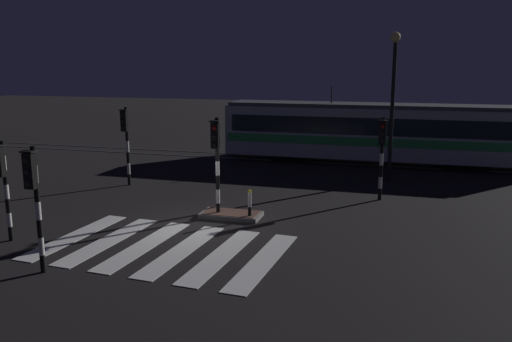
% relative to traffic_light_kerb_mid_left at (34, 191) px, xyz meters
% --- Properties ---
extents(ground_plane, '(120.00, 120.00, 0.00)m').
position_rel_traffic_light_kerb_mid_left_xyz_m(ground_plane, '(2.19, 4.80, -2.20)').
color(ground_plane, black).
extents(rail_near, '(80.00, 0.12, 0.03)m').
position_rel_traffic_light_kerb_mid_left_xyz_m(rail_near, '(2.19, 17.30, -2.19)').
color(rail_near, '#59595E').
rests_on(rail_near, ground).
extents(rail_far, '(80.00, 0.12, 0.03)m').
position_rel_traffic_light_kerb_mid_left_xyz_m(rail_far, '(2.19, 18.73, -2.19)').
color(rail_far, '#59595E').
rests_on(rail_far, ground).
extents(crosswalk_zebra, '(7.23, 4.97, 0.02)m').
position_rel_traffic_light_kerb_mid_left_xyz_m(crosswalk_zebra, '(2.19, 2.63, -2.19)').
color(crosswalk_zebra, silver).
rests_on(crosswalk_zebra, ground).
extents(traffic_island, '(2.13, 1.07, 0.18)m').
position_rel_traffic_light_kerb_mid_left_xyz_m(traffic_island, '(3.10, 6.19, -2.11)').
color(traffic_island, slate).
rests_on(traffic_island, ground).
extents(traffic_light_kerb_mid_left, '(0.36, 0.42, 3.34)m').
position_rel_traffic_light_kerb_mid_left_xyz_m(traffic_light_kerb_mid_left, '(0.00, 0.00, 0.00)').
color(traffic_light_kerb_mid_left, black).
rests_on(traffic_light_kerb_mid_left, ground).
extents(traffic_light_median_centre, '(0.36, 0.42, 3.54)m').
position_rel_traffic_light_kerb_mid_left_xyz_m(traffic_light_median_centre, '(2.65, 6.00, 0.13)').
color(traffic_light_median_centre, black).
rests_on(traffic_light_median_centre, ground).
extents(traffic_light_corner_near_left, '(0.36, 0.42, 3.10)m').
position_rel_traffic_light_kerb_mid_left_xyz_m(traffic_light_corner_near_left, '(-2.61, 1.83, -0.16)').
color(traffic_light_corner_near_left, black).
rests_on(traffic_light_corner_near_left, ground).
extents(traffic_light_corner_far_right, '(0.36, 0.42, 3.31)m').
position_rel_traffic_light_kerb_mid_left_xyz_m(traffic_light_corner_far_right, '(8.04, 10.02, -0.02)').
color(traffic_light_corner_far_right, black).
rests_on(traffic_light_corner_far_right, ground).
extents(traffic_light_corner_far_left, '(0.36, 0.42, 3.49)m').
position_rel_traffic_light_kerb_mid_left_xyz_m(traffic_light_corner_far_left, '(-2.93, 9.57, 0.10)').
color(traffic_light_corner_far_left, black).
rests_on(traffic_light_corner_far_left, ground).
extents(street_lamp_trackside_right, '(0.44, 1.21, 6.68)m').
position_rel_traffic_light_kerb_mid_left_xyz_m(street_lamp_trackside_right, '(8.25, 13.53, 2.08)').
color(street_lamp_trackside_right, black).
rests_on(street_lamp_trackside_right, ground).
extents(tram, '(16.63, 2.58, 4.15)m').
position_rel_traffic_light_kerb_mid_left_xyz_m(tram, '(7.37, 18.01, -0.45)').
color(tram, '#B2BCC1').
rests_on(tram, ground).
extents(bollard_island_edge, '(0.12, 0.12, 1.11)m').
position_rel_traffic_light_kerb_mid_left_xyz_m(bollard_island_edge, '(3.86, 5.96, -1.64)').
color(bollard_island_edge, black).
rests_on(bollard_island_edge, ground).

